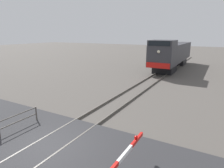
% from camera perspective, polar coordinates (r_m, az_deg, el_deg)
% --- Properties ---
extents(ground_plane, '(160.00, 160.00, 0.00)m').
position_cam_1_polar(ground_plane, '(9.65, -19.17, -17.98)').
color(ground_plane, '#514C47').
extents(rail_track_left, '(0.08, 80.00, 0.15)m').
position_cam_1_polar(rail_track_left, '(10.10, -22.05, -16.20)').
color(rail_track_left, '#59544C').
rests_on(rail_track_left, ground_plane).
extents(rail_track_right, '(0.08, 80.00, 0.15)m').
position_cam_1_polar(rail_track_right, '(9.15, -16.03, -19.10)').
color(rail_track_right, '#59544C').
rests_on(rail_track_right, ground_plane).
extents(road_surface, '(36.00, 6.15, 0.14)m').
position_cam_1_polar(road_surface, '(9.61, -19.21, -17.62)').
color(road_surface, '#2D2D30').
rests_on(road_surface, ground_plane).
extents(locomotive, '(2.96, 14.88, 4.27)m').
position_cam_1_polar(locomotive, '(30.30, 17.13, 8.49)').
color(locomotive, black).
rests_on(locomotive, ground_plane).
extents(guard_railing, '(0.08, 2.31, 0.95)m').
position_cam_1_polar(guard_railing, '(11.69, -25.53, -9.32)').
color(guard_railing, '#4C4742').
rests_on(guard_railing, ground_plane).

